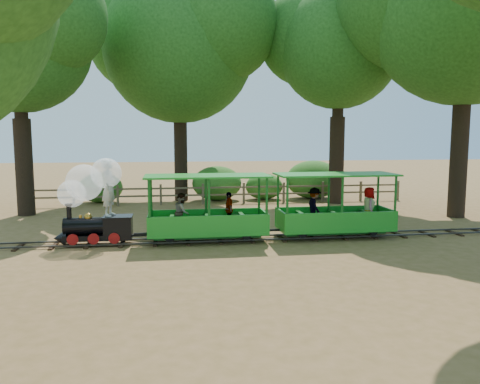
{
  "coord_description": "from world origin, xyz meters",
  "views": [
    {
      "loc": [
        -2.45,
        -14.37,
        3.32
      ],
      "look_at": [
        -0.28,
        0.5,
        1.49
      ],
      "focal_mm": 35.0,
      "sensor_mm": 36.0,
      "label": 1
    }
  ],
  "objects": [
    {
      "name": "locomotive",
      "position": [
        -4.85,
        0.07,
        1.54
      ],
      "size": [
        2.33,
        1.1,
        2.68
      ],
      "color": "black",
      "rests_on": "ground"
    },
    {
      "name": "track",
      "position": [
        0.0,
        0.0,
        0.07
      ],
      "size": [
        22.0,
        1.0,
        0.1
      ],
      "color": "#3F3D3A",
      "rests_on": "ground"
    },
    {
      "name": "shrub_west",
      "position": [
        -5.96,
        9.3,
        0.74
      ],
      "size": [
        2.15,
        1.65,
        1.49
      ],
      "primitive_type": "ellipsoid",
      "color": "#2D6B1E",
      "rests_on": "ground"
    },
    {
      "name": "oak_ne",
      "position": [
        5.47,
        7.58,
        7.74
      ],
      "size": [
        7.28,
        6.4,
        10.37
      ],
      "color": "#2D2116",
      "rests_on": "ground"
    },
    {
      "name": "oak_nc",
      "position": [
        -2.04,
        9.6,
        8.03
      ],
      "size": [
        9.34,
        8.22,
        11.37
      ],
      "color": "#2D2116",
      "rests_on": "ground"
    },
    {
      "name": "ground",
      "position": [
        0.0,
        0.0,
        0.0
      ],
      "size": [
        90.0,
        90.0,
        0.0
      ],
      "primitive_type": "plane",
      "color": "#9A6D42",
      "rests_on": "ground"
    },
    {
      "name": "shrub_mid_e",
      "position": [
        2.27,
        9.3,
        0.67
      ],
      "size": [
        1.94,
        1.49,
        1.34
      ],
      "primitive_type": "ellipsoid",
      "color": "#2D6B1E",
      "rests_on": "ground"
    },
    {
      "name": "fence",
      "position": [
        0.0,
        8.0,
        0.58
      ],
      "size": [
        18.1,
        0.1,
        1.0
      ],
      "color": "brown",
      "rests_on": "ground"
    },
    {
      "name": "shrub_east",
      "position": [
        4.9,
        9.3,
        1.0
      ],
      "size": [
        2.89,
        2.22,
        2.0
      ],
      "primitive_type": "ellipsoid",
      "color": "#2D6B1E",
      "rests_on": "ground"
    },
    {
      "name": "carriage_front",
      "position": [
        -1.42,
        0.02,
        0.8
      ],
      "size": [
        3.83,
        1.57,
        1.99
      ],
      "color": "#209525",
      "rests_on": "track"
    },
    {
      "name": "shrub_mid_w",
      "position": [
        -0.19,
        9.3,
        0.87
      ],
      "size": [
        2.53,
        1.94,
        1.75
      ],
      "primitive_type": "ellipsoid",
      "color": "#2D6B1E",
      "rests_on": "ground"
    },
    {
      "name": "oak_nw",
      "position": [
        -8.53,
        6.08,
        7.44
      ],
      "size": [
        7.36,
        6.47,
        10.1
      ],
      "color": "#2D2116",
      "rests_on": "ground"
    },
    {
      "name": "carriage_rear",
      "position": [
        2.78,
        -0.01,
        0.84
      ],
      "size": [
        3.83,
        1.57,
        1.99
      ],
      "color": "#209525",
      "rests_on": "track"
    }
  ]
}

